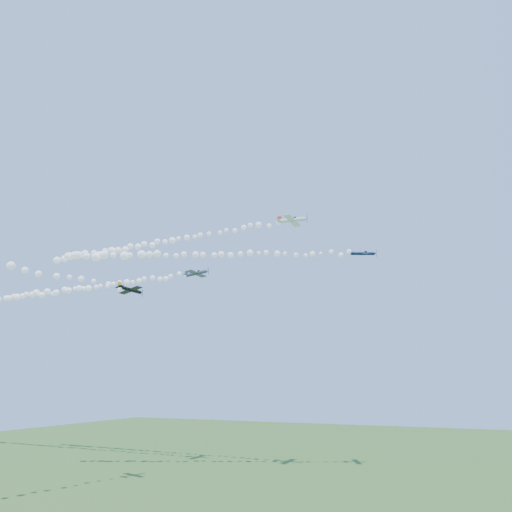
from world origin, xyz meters
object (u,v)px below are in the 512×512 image
at_px(plane_white, 292,220).
at_px(plane_navy, 363,254).
at_px(plane_black, 130,290).
at_px(plane_grey, 197,273).

distance_m(plane_white, plane_navy, 18.69).
xyz_separation_m(plane_white, plane_navy, (14.56, 9.00, -7.50)).
distance_m(plane_white, plane_black, 40.03).
bearing_deg(plane_grey, plane_black, -93.38).
bearing_deg(plane_white, plane_navy, 33.06).
relative_size(plane_white, plane_navy, 1.22).
height_order(plane_navy, plane_grey, plane_navy).
bearing_deg(plane_grey, plane_navy, 12.37).
distance_m(plane_white, plane_grey, 27.91).
distance_m(plane_navy, plane_black, 53.55).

